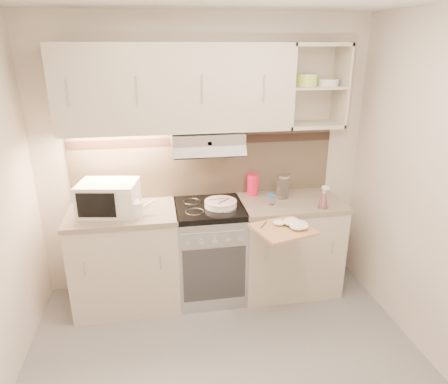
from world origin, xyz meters
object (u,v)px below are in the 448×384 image
at_px(electric_range, 210,251).
at_px(spray_bottle, 324,199).
at_px(cutting_board, 283,229).
at_px(glass_jar, 283,186).
at_px(plate_stack, 221,203).
at_px(pink_pitcher, 253,185).
at_px(watering_can, 137,208).
at_px(microwave, 109,198).

height_order(electric_range, spray_bottle, spray_bottle).
distance_m(spray_bottle, cutting_board, 0.56).
xyz_separation_m(glass_jar, cutting_board, (-0.18, -0.60, -0.14)).
distance_m(plate_stack, glass_jar, 0.62).
relative_size(pink_pitcher, cutting_board, 0.48).
bearing_deg(electric_range, cutting_board, -45.34).
bearing_deg(watering_can, microwave, 133.93).
bearing_deg(pink_pitcher, electric_range, -155.92).
bearing_deg(plate_stack, microwave, 178.45).
distance_m(electric_range, watering_can, 0.82).
height_order(microwave, glass_jar, microwave).
bearing_deg(spray_bottle, microwave, 156.04).
relative_size(pink_pitcher, glass_jar, 0.92).
distance_m(microwave, pink_pitcher, 1.30).
bearing_deg(watering_can, spray_bottle, -20.71).
relative_size(watering_can, cutting_board, 0.54).
bearing_deg(plate_stack, glass_jar, 10.51).
relative_size(electric_range, spray_bottle, 4.13).
height_order(electric_range, pink_pitcher, pink_pitcher).
relative_size(microwave, pink_pitcher, 2.57).
relative_size(plate_stack, pink_pitcher, 1.38).
bearing_deg(microwave, plate_stack, 8.39).
bearing_deg(watering_can, glass_jar, -8.46).
relative_size(electric_range, glass_jar, 4.08).
bearing_deg(spray_bottle, pink_pitcher, 124.24).
distance_m(electric_range, pink_pitcher, 0.73).
bearing_deg(spray_bottle, plate_stack, 150.61).
height_order(pink_pitcher, glass_jar, glass_jar).
height_order(pink_pitcher, spray_bottle, spray_bottle).
distance_m(electric_range, glass_jar, 0.90).
bearing_deg(glass_jar, plate_stack, -169.49).
distance_m(pink_pitcher, spray_bottle, 0.68).
bearing_deg(watering_can, plate_stack, -9.66).
bearing_deg(pink_pitcher, microwave, -171.23).
xyz_separation_m(microwave, cutting_board, (1.36, -0.51, -0.16)).
bearing_deg(electric_range, pink_pitcher, 24.51).
bearing_deg(glass_jar, electric_range, -173.64).
bearing_deg(cutting_board, plate_stack, 114.88).
distance_m(watering_can, cutting_board, 1.20).
xyz_separation_m(microwave, pink_pitcher, (1.28, 0.21, -0.03)).
height_order(watering_can, glass_jar, glass_jar).
xyz_separation_m(microwave, spray_bottle, (1.81, -0.21, -0.05)).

